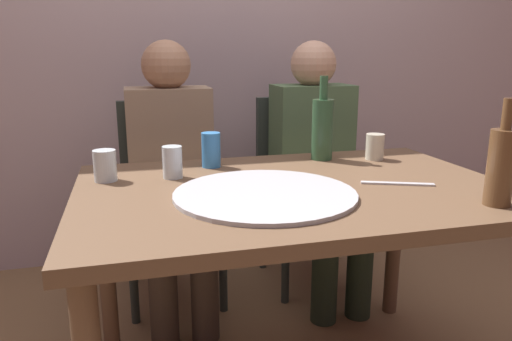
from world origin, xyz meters
TOP-DOWN VIEW (x-y plane):
  - back_wall at (0.00, 1.31)m, footprint 6.00×0.10m
  - dining_table at (0.00, 0.00)m, footprint 1.30×0.88m
  - pizza_tray at (-0.12, -0.08)m, footprint 0.52×0.52m
  - wine_bottle at (0.22, 0.32)m, footprint 0.08×0.08m
  - beer_bottle at (0.46, -0.32)m, footprint 0.07×0.07m
  - tumbler_near at (-0.35, 0.19)m, footprint 0.06×0.06m
  - tumbler_far at (-0.56, 0.20)m, footprint 0.07×0.07m
  - wine_glass at (0.41, 0.27)m, footprint 0.07×0.07m
  - soda_can at (-0.21, 0.30)m, footprint 0.07×0.07m
  - table_knife at (0.31, -0.07)m, footprint 0.21×0.10m
  - chair_left at (-0.31, 0.84)m, footprint 0.44×0.44m
  - chair_right at (0.36, 0.84)m, footprint 0.44×0.44m
  - guest_in_sweater at (-0.31, 0.69)m, footprint 0.36×0.56m
  - guest_in_beanie at (0.36, 0.69)m, footprint 0.36×0.56m

SIDE VIEW (x-z plane):
  - chair_left at x=-0.31m, z-range 0.06..0.96m
  - chair_right at x=0.36m, z-range 0.06..0.96m
  - dining_table at x=0.00m, z-range 0.28..1.00m
  - guest_in_sweater at x=-0.31m, z-range 0.06..1.23m
  - guest_in_beanie at x=0.36m, z-range 0.06..1.23m
  - table_knife at x=0.31m, z-range 0.72..0.73m
  - pizza_tray at x=-0.12m, z-range 0.72..0.74m
  - wine_glass at x=0.41m, z-range 0.72..0.82m
  - tumbler_far at x=-0.56m, z-range 0.72..0.82m
  - tumbler_near at x=-0.35m, z-range 0.72..0.83m
  - soda_can at x=-0.21m, z-range 0.72..0.85m
  - beer_bottle at x=0.46m, z-range 0.69..0.97m
  - wine_bottle at x=0.22m, z-range 0.69..1.00m
  - back_wall at x=0.00m, z-range 0.00..2.60m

